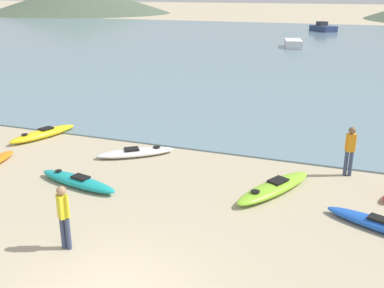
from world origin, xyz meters
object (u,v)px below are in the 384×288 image
kayak_on_sand_4 (136,152)px  kayak_on_sand_3 (78,181)px  person_near_waterline (350,148)px  moored_boat_1 (323,28)px  moored_boat_0 (293,43)px  kayak_on_sand_1 (274,187)px  kayak_on_sand_2 (43,134)px  person_near_foreground (64,213)px

kayak_on_sand_4 → kayak_on_sand_3: bearing=-98.8°
person_near_waterline → moored_boat_1: 55.66m
kayak_on_sand_3 → moored_boat_1: bearing=87.7°
kayak_on_sand_3 → moored_boat_1: (2.37, 59.26, 0.39)m
person_near_waterline → moored_boat_0: (-6.92, 34.48, -0.52)m
kayak_on_sand_1 → moored_boat_0: 37.00m
kayak_on_sand_4 → moored_boat_1: size_ratio=0.64×
kayak_on_sand_2 → kayak_on_sand_4: size_ratio=1.12×
kayak_on_sand_1 → moored_boat_0: bearing=97.6°
kayak_on_sand_2 → moored_boat_1: moored_boat_1 is taller
kayak_on_sand_1 → person_near_foreground: person_near_foreground is taller
kayak_on_sand_4 → moored_boat_0: 35.29m
moored_boat_0 → kayak_on_sand_2: bearing=-98.7°
person_near_foreground → kayak_on_sand_1: bearing=50.0°
kayak_on_sand_2 → kayak_on_sand_3: 5.59m
moored_boat_1 → kayak_on_sand_1: bearing=-86.4°
person_near_waterline → person_near_foreground: bearing=-131.0°
kayak_on_sand_1 → moored_boat_1: moored_boat_1 is taller
person_near_waterline → moored_boat_1: (-5.66, 55.37, -0.43)m
kayak_on_sand_2 → person_near_waterline: size_ratio=1.86×
kayak_on_sand_1 → kayak_on_sand_2: bearing=168.9°
person_near_foreground → moored_boat_0: 41.60m
kayak_on_sand_1 → kayak_on_sand_2: (-10.17, 2.00, 0.01)m
kayak_on_sand_1 → person_near_foreground: bearing=-130.0°
moored_boat_1 → person_near_waterline: bearing=-84.2°
person_near_waterline → moored_boat_1: bearing=95.8°
kayak_on_sand_2 → kayak_on_sand_3: size_ratio=1.00×
kayak_on_sand_1 → moored_boat_0: (-4.87, 36.68, 0.29)m
person_near_waterline → moored_boat_0: size_ratio=0.43×
kayak_on_sand_3 → person_near_foreground: (1.86, -3.22, 0.78)m
kayak_on_sand_3 → moored_boat_0: (1.11, 38.37, 0.30)m
kayak_on_sand_3 → moored_boat_1: moored_boat_1 is taller
person_near_foreground → moored_boat_1: person_near_foreground is taller
kayak_on_sand_2 → person_near_foreground: 9.22m
person_near_foreground → person_near_waterline: (6.17, 7.11, 0.03)m
person_near_waterline → kayak_on_sand_4: bearing=-173.9°
kayak_on_sand_2 → kayak_on_sand_3: bearing=-41.4°
kayak_on_sand_3 → moored_boat_0: bearing=88.3°
moored_boat_1 → kayak_on_sand_4: bearing=-91.9°
kayak_on_sand_4 → moored_boat_0: bearing=89.0°
kayak_on_sand_2 → kayak_on_sand_4: kayak_on_sand_2 is taller
person_near_foreground → moored_boat_1: size_ratio=0.37×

